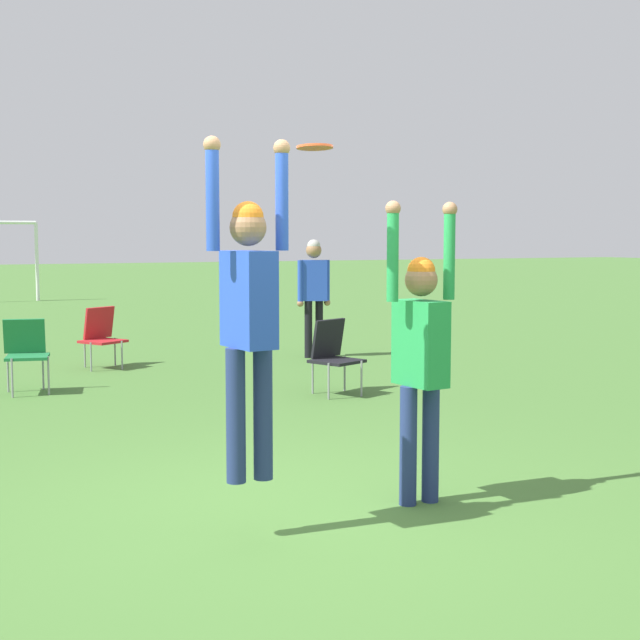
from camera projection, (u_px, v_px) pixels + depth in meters
The scene contains 8 objects.
ground_plane at pixel (290, 515), 5.98m from camera, with size 120.00×120.00×0.00m, color #477533.
person_jumping at pixel (249, 302), 5.41m from camera, with size 0.55×0.42×2.10m.
person_defending at pixel (421, 345), 6.15m from camera, with size 0.56×0.43×2.11m.
frisbee at pixel (315, 147), 5.67m from camera, with size 0.24×0.24×0.03m.
camping_chair_0 at pixel (333, 351), 10.59m from camera, with size 0.66×0.72×0.89m.
camping_chair_1 at pixel (101, 334), 12.74m from camera, with size 0.70×0.76×0.86m.
camping_chair_2 at pixel (26, 349), 10.68m from camera, with size 0.58×0.62×0.88m.
person_spectator_near at pixel (314, 286), 13.77m from camera, with size 0.57×0.35×1.83m.
Camera 1 is at (-2.36, -5.34, 1.86)m, focal length 50.00 mm.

